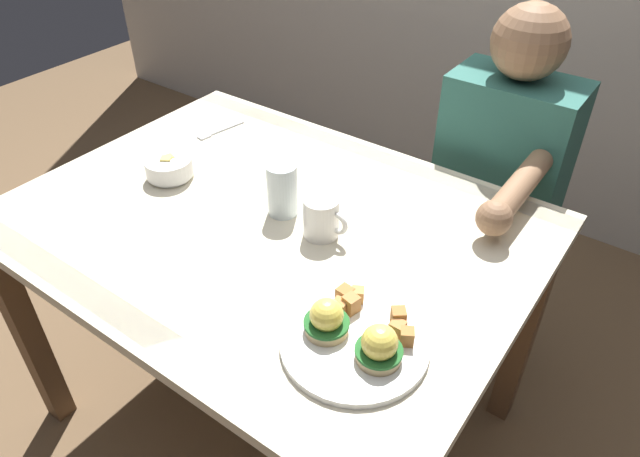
{
  "coord_description": "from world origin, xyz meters",
  "views": [
    {
      "loc": [
        0.73,
        -0.8,
        1.54
      ],
      "look_at": [
        0.15,
        0.0,
        0.78
      ],
      "focal_mm": 32.38,
      "sensor_mm": 36.0,
      "label": 1
    }
  ],
  "objects_px": {
    "fruit_bowl": "(169,168)",
    "coffee_mug": "(322,216)",
    "water_glass_near": "(282,193)",
    "diner_person": "(496,183)",
    "dining_table": "(271,254)",
    "fork": "(218,131)",
    "eggs_benedict_plate": "(355,337)"
  },
  "relations": [
    {
      "from": "fruit_bowl",
      "to": "fork",
      "type": "height_order",
      "value": "fruit_bowl"
    },
    {
      "from": "eggs_benedict_plate",
      "to": "water_glass_near",
      "type": "xyz_separation_m",
      "value": [
        -0.36,
        0.25,
        0.03
      ]
    },
    {
      "from": "coffee_mug",
      "to": "water_glass_near",
      "type": "height_order",
      "value": "water_glass_near"
    },
    {
      "from": "coffee_mug",
      "to": "diner_person",
      "type": "height_order",
      "value": "diner_person"
    },
    {
      "from": "water_glass_near",
      "to": "eggs_benedict_plate",
      "type": "bearing_deg",
      "value": -34.2
    },
    {
      "from": "fork",
      "to": "water_glass_near",
      "type": "relative_size",
      "value": 1.21
    },
    {
      "from": "eggs_benedict_plate",
      "to": "diner_person",
      "type": "xyz_separation_m",
      "value": [
        -0.04,
        0.8,
        -0.11
      ]
    },
    {
      "from": "water_glass_near",
      "to": "fruit_bowl",
      "type": "bearing_deg",
      "value": -170.99
    },
    {
      "from": "eggs_benedict_plate",
      "to": "coffee_mug",
      "type": "xyz_separation_m",
      "value": [
        -0.24,
        0.23,
        0.03
      ]
    },
    {
      "from": "diner_person",
      "to": "coffee_mug",
      "type": "bearing_deg",
      "value": -108.95
    },
    {
      "from": "eggs_benedict_plate",
      "to": "water_glass_near",
      "type": "bearing_deg",
      "value": 145.8
    },
    {
      "from": "coffee_mug",
      "to": "diner_person",
      "type": "xyz_separation_m",
      "value": [
        0.2,
        0.57,
        -0.14
      ]
    },
    {
      "from": "fork",
      "to": "eggs_benedict_plate",
      "type": "bearing_deg",
      "value": -30.26
    },
    {
      "from": "fruit_bowl",
      "to": "eggs_benedict_plate",
      "type": "bearing_deg",
      "value": -15.63
    },
    {
      "from": "diner_person",
      "to": "fruit_bowl",
      "type": "bearing_deg",
      "value": -136.94
    },
    {
      "from": "diner_person",
      "to": "eggs_benedict_plate",
      "type": "bearing_deg",
      "value": -87.07
    },
    {
      "from": "fruit_bowl",
      "to": "diner_person",
      "type": "bearing_deg",
      "value": 43.06
    },
    {
      "from": "water_glass_near",
      "to": "coffee_mug",
      "type": "bearing_deg",
      "value": -7.49
    },
    {
      "from": "eggs_benedict_plate",
      "to": "coffee_mug",
      "type": "bearing_deg",
      "value": 135.98
    },
    {
      "from": "fruit_bowl",
      "to": "coffee_mug",
      "type": "distance_m",
      "value": 0.46
    },
    {
      "from": "fork",
      "to": "water_glass_near",
      "type": "distance_m",
      "value": 0.45
    },
    {
      "from": "fork",
      "to": "diner_person",
      "type": "distance_m",
      "value": 0.81
    },
    {
      "from": "coffee_mug",
      "to": "fork",
      "type": "bearing_deg",
      "value": 157.66
    },
    {
      "from": "eggs_benedict_plate",
      "to": "water_glass_near",
      "type": "height_order",
      "value": "water_glass_near"
    },
    {
      "from": "eggs_benedict_plate",
      "to": "water_glass_near",
      "type": "relative_size",
      "value": 2.1
    },
    {
      "from": "fruit_bowl",
      "to": "water_glass_near",
      "type": "height_order",
      "value": "water_glass_near"
    },
    {
      "from": "eggs_benedict_plate",
      "to": "coffee_mug",
      "type": "height_order",
      "value": "coffee_mug"
    },
    {
      "from": "fruit_bowl",
      "to": "coffee_mug",
      "type": "height_order",
      "value": "coffee_mug"
    },
    {
      "from": "fork",
      "to": "fruit_bowl",
      "type": "bearing_deg",
      "value": -73.93
    },
    {
      "from": "dining_table",
      "to": "fruit_bowl",
      "type": "distance_m",
      "value": 0.35
    },
    {
      "from": "fork",
      "to": "diner_person",
      "type": "xyz_separation_m",
      "value": [
        0.73,
        0.36,
        -0.09
      ]
    },
    {
      "from": "water_glass_near",
      "to": "diner_person",
      "type": "height_order",
      "value": "diner_person"
    }
  ]
}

